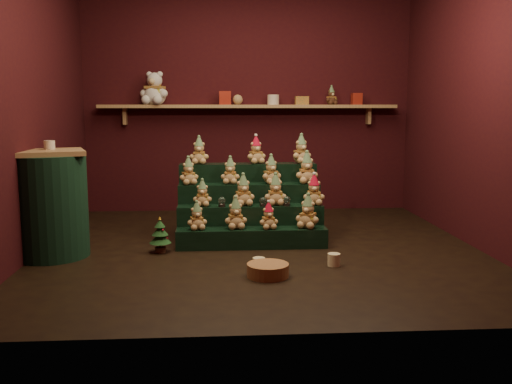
{
  "coord_description": "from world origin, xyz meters",
  "views": [
    {
      "loc": [
        -0.39,
        -5.11,
        1.31
      ],
      "look_at": [
        -0.02,
        0.25,
        0.49
      ],
      "focal_mm": 40.0,
      "sensor_mm": 36.0,
      "label": 1
    }
  ],
  "objects": [
    {
      "name": "snow_globe_a",
      "position": [
        -0.35,
        0.21,
        0.41
      ],
      "size": [
        0.07,
        0.07,
        0.09
      ],
      "color": "black",
      "rests_on": "riser_tier_midfront"
    },
    {
      "name": "back_shelf",
      "position": [
        0.0,
        1.87,
        1.29
      ],
      "size": [
        3.6,
        0.26,
        0.24
      ],
      "color": "tan",
      "rests_on": "ground"
    },
    {
      "name": "teddy_12",
      "position": [
        -0.57,
        0.7,
        0.86
      ],
      "size": [
        0.2,
        0.18,
        0.28
      ],
      "primitive_type": null,
      "rotation": [
        0.0,
        0.0,
        -0.03
      ],
      "color": "tan",
      "rests_on": "riser_tier_back"
    },
    {
      "name": "gift_tin_red_b",
      "position": [
        1.32,
        1.85,
        1.39
      ],
      "size": [
        0.12,
        0.12,
        0.14
      ],
      "primitive_type": "cube",
      "color": "#9F2718",
      "rests_on": "back_shelf"
    },
    {
      "name": "riser_tier_front",
      "position": [
        -0.08,
        0.05,
        0.09
      ],
      "size": [
        1.4,
        0.22,
        0.18
      ],
      "primitive_type": "cube",
      "color": "black",
      "rests_on": "ground"
    },
    {
      "name": "front_wall",
      "position": [
        0.0,
        -2.05,
        1.4
      ],
      "size": [
        4.0,
        0.1,
        2.8
      ],
      "primitive_type": "cube",
      "color": "black",
      "rests_on": "ground"
    },
    {
      "name": "teddy_0",
      "position": [
        -0.58,
        0.05,
        0.31
      ],
      "size": [
        0.22,
        0.2,
        0.26
      ],
      "primitive_type": null,
      "rotation": [
        0.0,
        0.0,
        0.24
      ],
      "color": "tan",
      "rests_on": "riser_tier_front"
    },
    {
      "name": "teddy_5",
      "position": [
        -0.14,
        0.28,
        0.51
      ],
      "size": [
        0.25,
        0.24,
        0.3
      ],
      "primitive_type": null,
      "rotation": [
        0.0,
        0.0,
        0.23
      ],
      "color": "tan",
      "rests_on": "riser_tier_midfront"
    },
    {
      "name": "wicker_basket",
      "position": [
        -0.01,
        -0.87,
        0.05
      ],
      "size": [
        0.4,
        0.4,
        0.1
      ],
      "primitive_type": "cylinder",
      "rotation": [
        0.0,
        0.0,
        -0.27
      ],
      "color": "olive",
      "rests_on": "ground"
    },
    {
      "name": "riser_tier_back",
      "position": [
        -0.08,
        0.71,
        0.36
      ],
      "size": [
        1.4,
        0.22,
        0.72
      ],
      "primitive_type": "cube",
      "color": "black",
      "rests_on": "ground"
    },
    {
      "name": "left_wall",
      "position": [
        -2.05,
        0.0,
        1.4
      ],
      "size": [
        0.1,
        4.0,
        2.8
      ],
      "primitive_type": "cube",
      "color": "black",
      "rests_on": "ground"
    },
    {
      "name": "gift_tin_red_a",
      "position": [
        -0.29,
        1.85,
        1.4
      ],
      "size": [
        0.14,
        0.14,
        0.16
      ],
      "primitive_type": "cube",
      "color": "#9F2718",
      "rests_on": "back_shelf"
    },
    {
      "name": "teddy_3",
      "position": [
        0.45,
        0.05,
        0.34
      ],
      "size": [
        0.29,
        0.28,
        0.31
      ],
      "primitive_type": null,
      "rotation": [
        0.0,
        0.0,
        -0.51
      ],
      "color": "tan",
      "rests_on": "riser_tier_front"
    },
    {
      "name": "side_table",
      "position": [
        -1.85,
        -0.14,
        0.46
      ],
      "size": [
        0.74,
        0.67,
        0.93
      ],
      "rotation": [
        0.0,
        0.0,
        0.32
      ],
      "color": "tan",
      "rests_on": "ground"
    },
    {
      "name": "teddy_13",
      "position": [
        0.01,
        0.71,
        0.86
      ],
      "size": [
        0.24,
        0.23,
        0.28
      ],
      "primitive_type": null,
      "rotation": [
        0.0,
        0.0,
        0.32
      ],
      "color": "tan",
      "rests_on": "riser_tier_back"
    },
    {
      "name": "teddy_2",
      "position": [
        0.08,
        0.03,
        0.3
      ],
      "size": [
        0.2,
        0.19,
        0.25
      ],
      "primitive_type": null,
      "rotation": [
        0.0,
        0.0,
        0.19
      ],
      "color": "tan",
      "rests_on": "riser_tier_front"
    },
    {
      "name": "back_wall",
      "position": [
        0.0,
        2.05,
        1.4
      ],
      "size": [
        4.0,
        0.1,
        2.8
      ],
      "primitive_type": "cube",
      "color": "black",
      "rests_on": "ground"
    },
    {
      "name": "teddy_7",
      "position": [
        0.54,
        0.26,
        0.51
      ],
      "size": [
        0.22,
        0.2,
        0.29
      ],
      "primitive_type": null,
      "rotation": [
        0.0,
        0.0,
        -0.06
      ],
      "color": "tan",
      "rests_on": "riser_tier_midfront"
    },
    {
      "name": "teddy_8",
      "position": [
        -0.67,
        0.48,
        0.67
      ],
      "size": [
        0.24,
        0.23,
        0.27
      ],
      "primitive_type": null,
      "rotation": [
        0.0,
        0.0,
        0.35
      ],
      "color": "tan",
      "rests_on": "riser_tier_midback"
    },
    {
      "name": "scarf_gift_box",
      "position": [
        0.65,
        1.85,
        1.37
      ],
      "size": [
        0.16,
        0.1,
        0.1
      ],
      "primitive_type": "cube",
      "color": "orange",
      "rests_on": "back_shelf"
    },
    {
      "name": "teddy_1",
      "position": [
        -0.22,
        0.06,
        0.33
      ],
      "size": [
        0.23,
        0.21,
        0.29
      ],
      "primitive_type": null,
      "rotation": [
        0.0,
        0.0,
        0.14
      ],
      "color": "tan",
      "rests_on": "riser_tier_front"
    },
    {
      "name": "brown_bear",
      "position": [
        1.01,
        1.84,
        1.43
      ],
      "size": [
        0.2,
        0.19,
        0.22
      ],
      "primitive_type": null,
      "rotation": [
        0.0,
        0.0,
        0.35
      ],
      "color": "#4A2718",
      "rests_on": "back_shelf"
    },
    {
      "name": "riser_tier_midback",
      "position": [
        -0.08,
        0.49,
        0.27
      ],
      "size": [
        1.4,
        0.22,
        0.54
      ],
      "primitive_type": "cube",
      "color": "black",
      "rests_on": "ground"
    },
    {
      "name": "mini_christmas_tree",
      "position": [
        -0.91,
        -0.08,
        0.16
      ],
      "size": [
        0.2,
        0.2,
        0.33
      ],
      "rotation": [
        0.0,
        0.0,
        -0.23
      ],
      "color": "#422417",
      "rests_on": "ground"
    },
    {
      "name": "teddy_4",
      "position": [
        -0.53,
        0.26,
        0.49
      ],
      "size": [
        0.19,
        0.17,
        0.25
      ],
      "primitive_type": null,
      "rotation": [
        0.0,
        0.0,
        -0.05
      ],
      "color": "tan",
      "rests_on": "riser_tier_midfront"
    },
    {
      "name": "teddy_11",
      "position": [
        0.5,
        0.49,
        0.7
      ],
      "size": [
        0.23,
        0.21,
        0.31
      ],
      "primitive_type": null,
      "rotation": [
        0.0,
        0.0,
        0.06
      ],
      "color": "tan",
      "rests_on": "riser_tier_midback"
    },
    {
      "name": "ground",
      "position": [
        0.0,
        0.0,
        0.0
      ],
      "size": [
        4.0,
        4.0,
        0.0
      ],
      "primitive_type": "plane",
      "color": "black",
      "rests_on": "ground"
    },
    {
      "name": "shelf_plush_ball",
      "position": [
        -0.14,
        1.85,
        1.38
      ],
      "size": [
        0.12,
        0.12,
        0.12
      ],
      "primitive_type": "sphere",
      "color": "tan",
      "rests_on": "back_shelf"
    },
    {
      "name": "snow_globe_c",
      "position": [
        0.27,
        0.21,
        0.41
      ],
      "size": [
        0.07,
        0.07,
        0.09
      ],
      "color": "black",
      "rests_on": "riser_tier_midfront"
    },
    {
      "name": "mug_left",
      "position": [
        -0.06,
        -0.69,
        0.05
      ],
      "size": [
        0.1,
        0.1,
        0.1
      ],
      "primitive_type": "cylinder",
      "color": "beige",
      "rests_on": "ground"
    },
    {
      "name": "mug_right",
      "position": [
        0.56,
        -0.61,
        0.05
      ],
      "size": [
        0.1,
        0.1,
        0.1
      ],
      "primitive_type": "cylinder",
      "color": "beige",
      "rests_on": "ground"
    },
    {
      "name": "teddy_9",
      "position": [
        -0.26,
        0.51,
        0.67
      ],
      "size": [
        0.21,
        0.19,
        0.26
      ],
      "primitive_type": null,
      "rotation": [
        0.0,
        0.0,
        -0.1
      ],
      "color": "tan",
      "rests_on": "riser_tier_midback"
    },
    {
      "name": "riser_tier_midfront",
      "position": [
        -0.08,
        0.27,
        0.18
      ],
      "size": [
        1.4,
        0.22,
        0.36
      ],
      "primitive_type": "cube",
      "color": "black",
      "rests_on": "ground"
    },
    {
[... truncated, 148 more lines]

